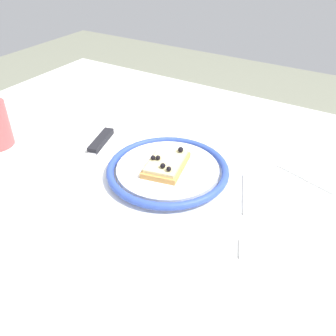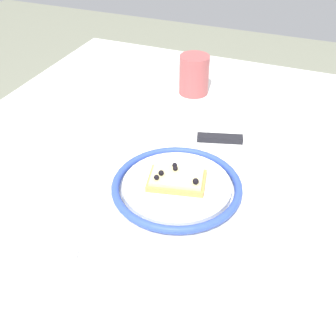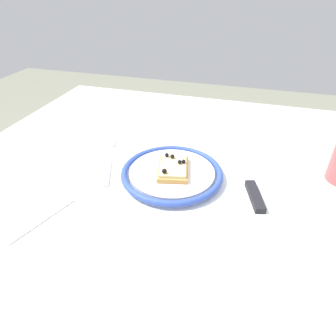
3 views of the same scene
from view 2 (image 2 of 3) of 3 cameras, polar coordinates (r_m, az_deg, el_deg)
name	(u,v)px [view 2 (image 2 of 3)]	position (r m, az deg, el deg)	size (l,w,h in m)	color
dining_table	(163,208)	(0.80, -0.72, -5.47)	(1.10, 0.91, 0.77)	white
plate	(177,187)	(0.70, 1.21, -2.57)	(0.22, 0.22, 0.02)	white
pizza_slice_near	(177,179)	(0.69, 1.20, -1.54)	(0.08, 0.11, 0.03)	tan
knife	(203,138)	(0.83, 4.85, 4.11)	(0.09, 0.24, 0.01)	silver
fork	(121,255)	(0.61, -6.41, -11.69)	(0.09, 0.19, 0.00)	silver
cup	(194,75)	(0.99, 3.58, 12.61)	(0.07, 0.07, 0.09)	#A54C4C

